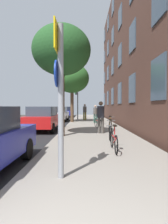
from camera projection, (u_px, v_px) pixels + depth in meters
name	position (u px, v px, depth m)	size (l,w,h in m)	color
ground_plane	(52.00, 125.00, 16.39)	(41.80, 41.80, 0.00)	#332D28
road_asphalt	(28.00, 125.00, 16.41)	(7.00, 38.00, 0.01)	#232326
sidewalk	(92.00, 125.00, 16.36)	(4.20, 38.00, 0.12)	gray
building_facade	(123.00, 44.00, 15.66)	(0.56, 27.00, 13.66)	#513328
sign_post	(60.00, 87.00, 3.90)	(0.16, 0.60, 3.24)	gray
traffic_light	(77.00, 98.00, 22.25)	(0.43, 0.24, 3.79)	black
tree_near	(62.00, 51.00, 9.51)	(2.98, 2.98, 5.63)	#4C3823
tree_far	(72.00, 79.00, 18.42)	(3.37, 3.37, 5.73)	brown
bicycle_0	(114.00, 141.00, 6.34)	(0.42, 1.65, 0.91)	black
bicycle_1	(111.00, 131.00, 8.74)	(0.48, 1.66, 0.93)	black
bicycle_2	(110.00, 126.00, 11.14)	(0.53, 1.69, 0.97)	black
bicycle_3	(98.00, 123.00, 13.54)	(0.53, 1.66, 0.92)	black
bicycle_4	(102.00, 120.00, 15.94)	(0.44, 1.75, 0.95)	black
bicycle_5	(94.00, 118.00, 18.34)	(0.42, 1.70, 0.95)	black
pedestrian_0	(101.00, 115.00, 10.58)	(0.57, 0.57, 1.80)	#4C4742
pedestrian_1	(95.00, 113.00, 17.34)	(0.44, 0.44, 1.65)	#33594C
pedestrian_2	(85.00, 111.00, 21.12)	(0.41, 0.41, 1.80)	olive
car_1	(43.00, 118.00, 12.64)	(1.89, 4.41, 1.62)	red
car_2	(59.00, 114.00, 20.97)	(1.94, 4.29, 1.62)	silver
car_3	(66.00, 112.00, 29.30)	(2.03, 4.51, 1.62)	navy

